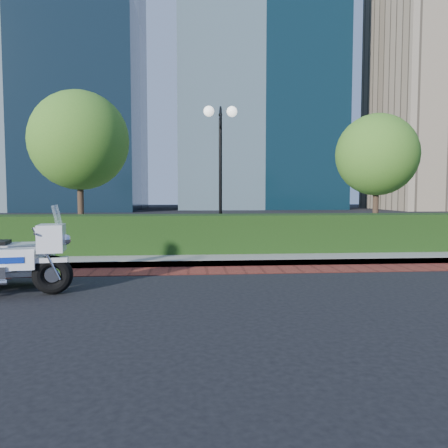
{
  "coord_description": "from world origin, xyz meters",
  "views": [
    {
      "loc": [
        0.0,
        -8.14,
        1.72
      ],
      "look_at": [
        0.85,
        2.13,
        1.0
      ],
      "focal_mm": 35.0,
      "sensor_mm": 36.0,
      "label": 1
    }
  ],
  "objects": [
    {
      "name": "brick_strip",
      "position": [
        0.0,
        1.5,
        0.01
      ],
      "size": [
        60.0,
        1.0,
        0.01
      ],
      "primitive_type": "cube",
      "color": "maroon",
      "rests_on": "ground"
    },
    {
      "name": "lamppost",
      "position": [
        1.0,
        5.2,
        2.96
      ],
      "size": [
        1.02,
        0.7,
        4.21
      ],
      "color": "black",
      "rests_on": "sidewalk"
    },
    {
      "name": "tree_b",
      "position": [
        -3.5,
        6.5,
        3.43
      ],
      "size": [
        3.2,
        3.2,
        4.89
      ],
      "color": "#332319",
      "rests_on": "sidewalk"
    },
    {
      "name": "hedge_main",
      "position": [
        0.0,
        3.6,
        0.65
      ],
      "size": [
        18.0,
        1.2,
        1.0
      ],
      "primitive_type": "cube",
      "color": "black",
      "rests_on": "sidewalk"
    },
    {
      "name": "tree_c",
      "position": [
        6.5,
        6.5,
        3.05
      ],
      "size": [
        2.8,
        2.8,
        4.3
      ],
      "color": "#332319",
      "rests_on": "sidewalk"
    },
    {
      "name": "sidewalk",
      "position": [
        0.0,
        6.0,
        0.07
      ],
      "size": [
        60.0,
        8.0,
        0.15
      ],
      "primitive_type": "cube",
      "color": "gray",
      "rests_on": "ground"
    },
    {
      "name": "tower_center",
      "position": [
        8.0,
        44.0,
        23.0
      ],
      "size": [
        18.0,
        15.0,
        46.0
      ],
      "primitive_type": "cube",
      "color": "black",
      "rests_on": "ground"
    },
    {
      "name": "tower_left",
      "position": [
        -16.0,
        40.0,
        20.0
      ],
      "size": [
        22.0,
        16.0,
        40.0
      ],
      "primitive_type": "cube",
      "color": "black",
      "rests_on": "ground"
    },
    {
      "name": "ground",
      "position": [
        0.0,
        0.0,
        0.0
      ],
      "size": [
        120.0,
        120.0,
        0.0
      ],
      "primitive_type": "plane",
      "color": "black",
      "rests_on": "ground"
    },
    {
      "name": "tower_right",
      "position": [
        28.0,
        38.0,
        14.0
      ],
      "size": [
        14.0,
        12.0,
        28.0
      ],
      "primitive_type": "cube",
      "color": "gray",
      "rests_on": "ground"
    }
  ]
}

